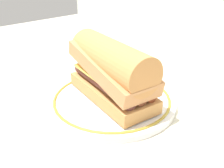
% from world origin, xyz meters
% --- Properties ---
extents(ground_plane, '(1.50, 1.50, 0.00)m').
position_xyz_m(ground_plane, '(0.00, 0.00, 0.00)').
color(ground_plane, beige).
extents(plate, '(0.26, 0.26, 0.01)m').
position_xyz_m(plate, '(0.02, -0.01, 0.01)').
color(plate, white).
rests_on(plate, ground_plane).
extents(sausage_sandwich, '(0.22, 0.11, 0.12)m').
position_xyz_m(sausage_sandwich, '(0.02, -0.01, 0.08)').
color(sausage_sandwich, tan).
rests_on(sausage_sandwich, plate).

